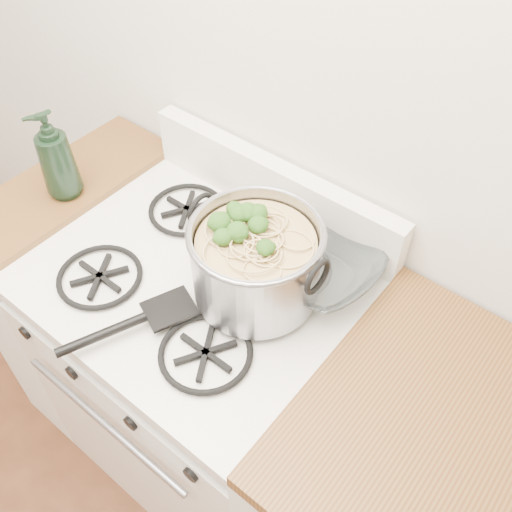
% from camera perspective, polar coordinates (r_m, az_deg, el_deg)
% --- Properties ---
extents(gas_range, '(0.76, 0.66, 0.92)m').
position_cam_1_polar(gas_range, '(1.75, -4.95, -11.98)').
color(gas_range, white).
rests_on(gas_range, ground).
extents(counter_left, '(0.25, 0.65, 0.92)m').
position_cam_1_polar(counter_left, '(1.99, -15.77, -3.24)').
color(counter_left, silver).
rests_on(counter_left, ground).
extents(stock_pot, '(0.32, 0.29, 0.20)m').
position_cam_1_polar(stock_pot, '(1.24, -0.00, -0.58)').
color(stock_pot, gray).
rests_on(stock_pot, gas_range).
extents(spatula, '(0.39, 0.40, 0.02)m').
position_cam_1_polar(spatula, '(1.28, -8.68, -5.04)').
color(spatula, black).
rests_on(spatula, gas_range).
extents(glass_bowl, '(0.12, 0.12, 0.03)m').
position_cam_1_polar(glass_bowl, '(1.34, 6.32, -1.67)').
color(glass_bowl, white).
rests_on(glass_bowl, gas_range).
extents(bottle, '(0.12, 0.12, 0.25)m').
position_cam_1_polar(bottle, '(1.56, -19.43, 9.50)').
color(bottle, black).
rests_on(bottle, counter_left).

